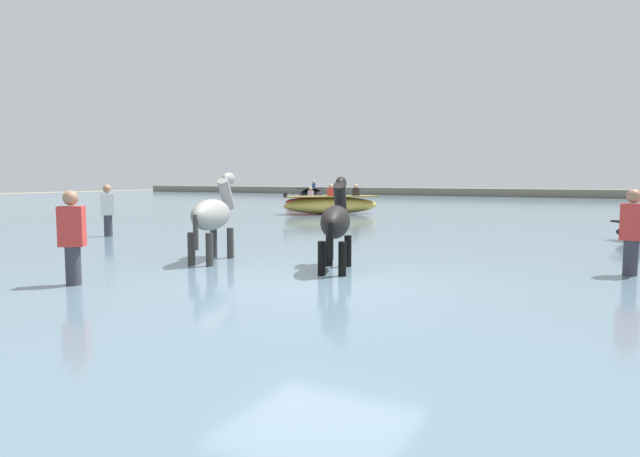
{
  "coord_description": "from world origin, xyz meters",
  "views": [
    {
      "loc": [
        3.59,
        -6.67,
        1.8
      ],
      "look_at": [
        -1.2,
        2.25,
        0.86
      ],
      "focal_mm": 30.67,
      "sensor_mm": 36.0,
      "label": 1
    }
  ],
  "objects_px": {
    "boat_near_starboard": "(311,194)",
    "person_onlooker_right": "(73,247)",
    "boat_distant_east": "(310,202)",
    "horse_trailing_black": "(336,224)",
    "horse_lead_grey": "(213,217)",
    "person_wading_close": "(631,241)",
    "person_onlooker_left": "(108,216)",
    "boat_mid_channel": "(331,205)"
  },
  "relations": [
    {
      "from": "boat_distant_east",
      "to": "person_wading_close",
      "type": "relative_size",
      "value": 1.65
    },
    {
      "from": "horse_lead_grey",
      "to": "person_onlooker_right",
      "type": "height_order",
      "value": "horse_lead_grey"
    },
    {
      "from": "horse_lead_grey",
      "to": "boat_distant_east",
      "type": "bearing_deg",
      "value": 113.81
    },
    {
      "from": "boat_distant_east",
      "to": "person_onlooker_right",
      "type": "height_order",
      "value": "person_onlooker_right"
    },
    {
      "from": "boat_distant_east",
      "to": "boat_mid_channel",
      "type": "bearing_deg",
      "value": -51.63
    },
    {
      "from": "horse_lead_grey",
      "to": "boat_near_starboard",
      "type": "relative_size",
      "value": 0.46
    },
    {
      "from": "horse_lead_grey",
      "to": "boat_distant_east",
      "type": "distance_m",
      "value": 17.69
    },
    {
      "from": "boat_near_starboard",
      "to": "horse_lead_grey",
      "type": "bearing_deg",
      "value": -64.59
    },
    {
      "from": "person_wading_close",
      "to": "boat_mid_channel",
      "type": "bearing_deg",
      "value": 134.9
    },
    {
      "from": "person_onlooker_left",
      "to": "person_wading_close",
      "type": "bearing_deg",
      "value": -0.77
    },
    {
      "from": "boat_mid_channel",
      "to": "boat_distant_east",
      "type": "distance_m",
      "value": 5.23
    },
    {
      "from": "horse_lead_grey",
      "to": "person_onlooker_left",
      "type": "xyz_separation_m",
      "value": [
        -4.9,
        1.96,
        -0.25
      ]
    },
    {
      "from": "person_onlooker_left",
      "to": "person_onlooker_right",
      "type": "relative_size",
      "value": 1.0
    },
    {
      "from": "boat_mid_channel",
      "to": "boat_near_starboard",
      "type": "bearing_deg",
      "value": 122.46
    },
    {
      "from": "boat_near_starboard",
      "to": "boat_distant_east",
      "type": "relative_size",
      "value": 1.54
    },
    {
      "from": "person_wading_close",
      "to": "person_onlooker_left",
      "type": "distance_m",
      "value": 11.25
    },
    {
      "from": "horse_lead_grey",
      "to": "person_onlooker_right",
      "type": "bearing_deg",
      "value": -96.53
    },
    {
      "from": "boat_near_starboard",
      "to": "person_onlooker_left",
      "type": "distance_m",
      "value": 22.45
    },
    {
      "from": "person_onlooker_right",
      "to": "horse_lead_grey",
      "type": "bearing_deg",
      "value": 83.47
    },
    {
      "from": "boat_distant_east",
      "to": "person_onlooker_right",
      "type": "bearing_deg",
      "value": -69.94
    },
    {
      "from": "boat_near_starboard",
      "to": "boat_distant_east",
      "type": "bearing_deg",
      "value": -61.23
    },
    {
      "from": "boat_mid_channel",
      "to": "person_wading_close",
      "type": "distance_m",
      "value": 14.5
    },
    {
      "from": "horse_trailing_black",
      "to": "boat_distant_east",
      "type": "xyz_separation_m",
      "value": [
        -9.43,
        16.0,
        -0.46
      ]
    },
    {
      "from": "boat_distant_east",
      "to": "person_onlooker_right",
      "type": "relative_size",
      "value": 1.65
    },
    {
      "from": "horse_trailing_black",
      "to": "person_onlooker_left",
      "type": "height_order",
      "value": "horse_trailing_black"
    },
    {
      "from": "horse_trailing_black",
      "to": "boat_mid_channel",
      "type": "xyz_separation_m",
      "value": [
        -6.18,
        11.9,
        -0.35
      ]
    },
    {
      "from": "horse_lead_grey",
      "to": "boat_distant_east",
      "type": "relative_size",
      "value": 0.71
    },
    {
      "from": "horse_trailing_black",
      "to": "boat_near_starboard",
      "type": "relative_size",
      "value": 0.44
    },
    {
      "from": "person_wading_close",
      "to": "person_onlooker_left",
      "type": "bearing_deg",
      "value": 179.23
    },
    {
      "from": "person_onlooker_right",
      "to": "person_onlooker_left",
      "type": "bearing_deg",
      "value": 135.5
    },
    {
      "from": "person_onlooker_right",
      "to": "boat_near_starboard",
      "type": "bearing_deg",
      "value": 112.63
    },
    {
      "from": "horse_trailing_black",
      "to": "person_onlooker_right",
      "type": "height_order",
      "value": "horse_trailing_black"
    },
    {
      "from": "horse_lead_grey",
      "to": "person_wading_close",
      "type": "xyz_separation_m",
      "value": [
        6.34,
        1.81,
        -0.25
      ]
    },
    {
      "from": "boat_near_starboard",
      "to": "person_onlooker_right",
      "type": "distance_m",
      "value": 28.26
    },
    {
      "from": "boat_mid_channel",
      "to": "boat_distant_east",
      "type": "bearing_deg",
      "value": 128.37
    },
    {
      "from": "boat_mid_channel",
      "to": "person_wading_close",
      "type": "xyz_separation_m",
      "value": [
        10.23,
        -10.27,
        0.15
      ]
    },
    {
      "from": "person_wading_close",
      "to": "person_onlooker_left",
      "type": "height_order",
      "value": "same"
    },
    {
      "from": "boat_mid_channel",
      "to": "person_onlooker_right",
      "type": "bearing_deg",
      "value": -76.2
    },
    {
      "from": "horse_lead_grey",
      "to": "boat_mid_channel",
      "type": "xyz_separation_m",
      "value": [
        -3.89,
        12.07,
        -0.4
      ]
    },
    {
      "from": "person_wading_close",
      "to": "person_onlooker_left",
      "type": "xyz_separation_m",
      "value": [
        -11.24,
        0.15,
        0.0
      ]
    },
    {
      "from": "boat_near_starboard",
      "to": "person_onlooker_right",
      "type": "height_order",
      "value": "person_onlooker_right"
    },
    {
      "from": "horse_lead_grey",
      "to": "person_onlooker_left",
      "type": "relative_size",
      "value": 1.16
    }
  ]
}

